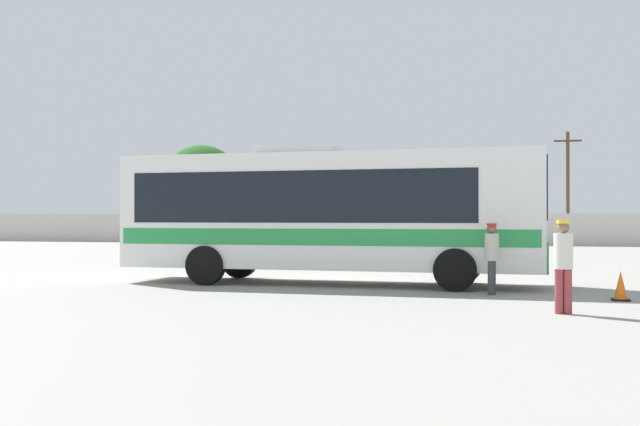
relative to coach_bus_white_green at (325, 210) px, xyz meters
name	(u,v)px	position (x,y,z in m)	size (l,w,h in m)	color
ground_plane	(370,261)	(-0.74, 10.92, -1.97)	(300.00, 300.00, 0.00)	gray
perimeter_wall	(422,229)	(-0.74, 29.99, -0.95)	(80.00, 0.30, 2.03)	beige
coach_bus_white_green	(325,210)	(0.00, 0.00, 0.00)	(11.20, 2.89, 3.70)	white
attendant_by_bus_door	(492,254)	(4.41, -1.88, -1.03)	(0.39, 0.39, 1.65)	#38383D
passenger_waiting_on_apron	(563,260)	(5.77, -5.05, -0.98)	(0.38, 0.38, 1.73)	#99383D
parked_car_leftmost_red	(194,233)	(-15.30, 26.26, -1.21)	(4.61, 2.17, 1.42)	red
parked_car_second_silver	(285,233)	(-9.28, 27.02, -1.18)	(4.32, 2.02, 1.49)	#B7BABF
utility_pole_near	(568,185)	(8.68, 33.43, 1.98)	(1.80, 0.28, 7.55)	#4C3823
roadside_tree_left	(202,176)	(-17.76, 33.31, 2.98)	(5.43, 5.43, 7.27)	brown
roadside_tree_midleft	(341,186)	(-7.55, 36.04, 2.18)	(4.72, 4.72, 6.16)	brown
traffic_cone_on_apron	(621,286)	(7.11, -2.45, -1.66)	(0.36, 0.36, 0.64)	black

